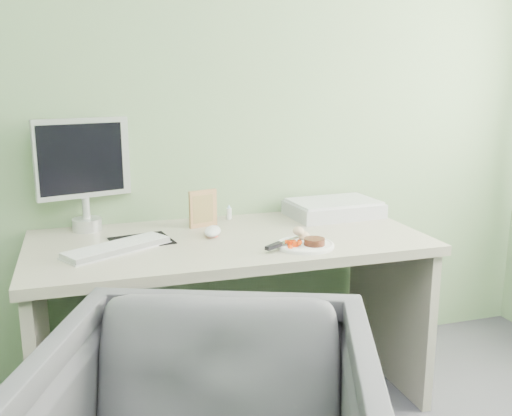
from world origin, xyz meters
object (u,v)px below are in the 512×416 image
object	(u,v)px
desk	(229,280)
plate	(305,245)
monitor	(83,168)
scanner	(334,209)

from	to	relation	value
desk	plate	xyz separation A→B (m)	(0.25, -0.21, 0.19)
desk	monitor	world-z (taller)	monitor
plate	scanner	bearing A→B (deg)	53.14
plate	monitor	bearing A→B (deg)	146.68
desk	plate	bearing A→B (deg)	-40.57
desk	scanner	distance (m)	0.65
plate	desk	bearing A→B (deg)	139.43
scanner	monitor	xyz separation A→B (m)	(-1.12, 0.10, 0.24)
desk	monitor	xyz separation A→B (m)	(-0.55, 0.31, 0.45)
plate	monitor	size ratio (longest dim) A/B	0.47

